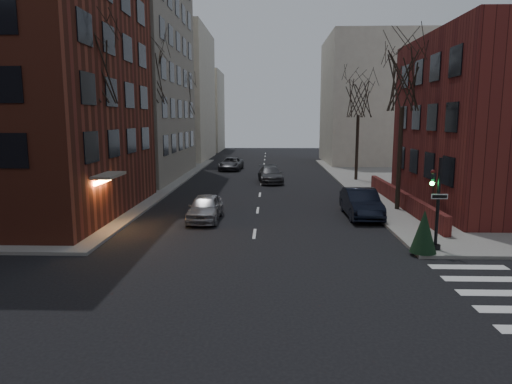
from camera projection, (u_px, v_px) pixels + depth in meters
ground at (238, 355)px, 11.28m from camera, size 160.00×160.00×0.00m
building_left_tan at (83, 31)px, 43.12m from camera, size 18.00×18.00×28.00m
low_wall_right at (401, 198)px, 29.64m from camera, size 0.35×16.00×1.00m
building_distant_la at (159, 95)px, 64.57m from camera, size 14.00×16.00×18.00m
building_distant_ra at (380, 101)px, 58.88m from camera, size 14.00×14.00×16.00m
building_distant_lb at (193, 112)px, 81.61m from camera, size 10.00×12.00×14.00m
traffic_signal at (436, 210)px, 19.61m from camera, size 0.76×0.44×4.00m
tree_left_a at (89, 67)px, 24.01m from camera, size 4.18×4.18×10.26m
tree_left_b at (149, 78)px, 35.78m from camera, size 4.40×4.40×10.80m
tree_left_c at (183, 98)px, 49.74m from camera, size 3.96×3.96×9.72m
tree_right_a at (403, 81)px, 27.49m from camera, size 3.96×3.96×9.72m
tree_right_b at (359, 98)px, 41.38m from camera, size 3.74×3.74×9.18m
streetlamp_near at (145, 140)px, 32.57m from camera, size 0.36×0.36×6.28m
streetlamp_far at (192, 132)px, 52.30m from camera, size 0.36×0.36×6.28m
parked_sedan at (361, 203)px, 26.90m from camera, size 1.84×5.12×1.68m
car_lane_silver at (205, 208)px, 26.05m from camera, size 1.84×4.39×1.48m
car_lane_gray at (270, 175)px, 41.48m from camera, size 2.53×5.21×1.46m
car_lane_far at (231, 164)px, 51.64m from camera, size 2.73×5.25×1.41m
sandwich_board at (421, 240)px, 19.68m from camera, size 0.53×0.65×0.92m
evergreen_shrub at (424, 231)px, 19.28m from camera, size 1.45×1.45×1.84m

